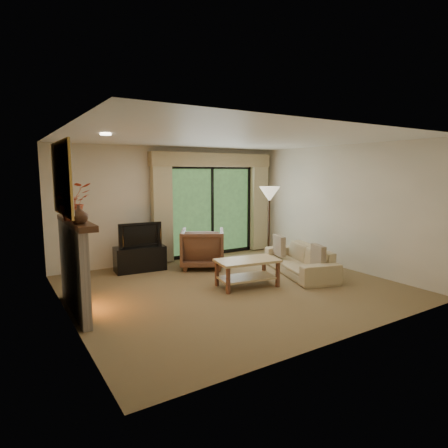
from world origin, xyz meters
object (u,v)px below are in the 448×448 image
armchair (202,248)px  coffee_table (247,273)px  sofa (300,260)px  media_console (140,259)px

armchair → coffee_table: size_ratio=0.84×
armchair → sofa: (1.40, -1.51, -0.14)m
media_console → coffee_table: bearing=-53.6°
media_console → armchair: size_ratio=1.11×
armchair → media_console: bearing=10.9°
coffee_table → armchair: bearing=99.3°
media_console → armchair: (1.24, -0.44, 0.16)m
armchair → coffee_table: armchair is taller
media_console → armchair: armchair is taller
media_console → coffee_table: media_console is taller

